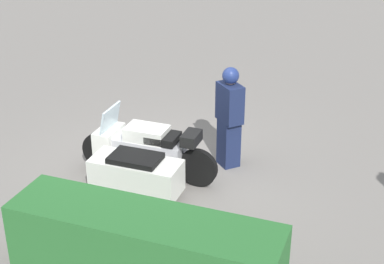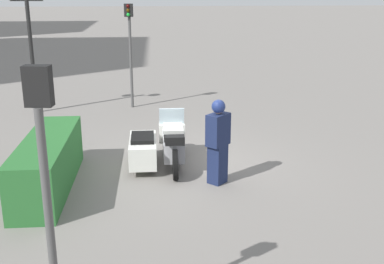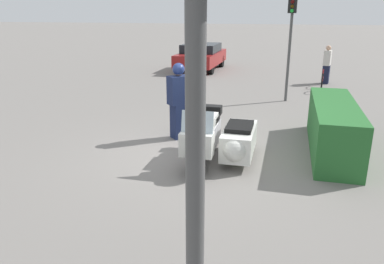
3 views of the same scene
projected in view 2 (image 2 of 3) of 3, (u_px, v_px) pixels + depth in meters
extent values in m
plane|color=slate|center=(182.00, 165.00, 10.87)|extent=(160.00, 160.00, 0.00)
cylinder|color=black|center=(172.00, 139.00, 11.63)|extent=(0.64, 0.11, 0.64)
cylinder|color=black|center=(175.00, 165.00, 9.98)|extent=(0.64, 0.11, 0.64)
cylinder|color=black|center=(143.00, 157.00, 10.61)|extent=(0.50, 0.10, 0.50)
cube|color=#B7B7BC|center=(173.00, 146.00, 10.77)|extent=(1.23, 0.46, 0.45)
cube|color=silver|center=(173.00, 132.00, 10.67)|extent=(0.67, 0.43, 0.24)
cube|color=black|center=(174.00, 136.00, 10.41)|extent=(0.49, 0.43, 0.12)
cube|color=silver|center=(172.00, 133.00, 11.40)|extent=(0.32, 0.61, 0.44)
cube|color=silver|center=(172.00, 116.00, 11.23)|extent=(0.12, 0.58, 0.40)
sphere|color=white|center=(171.00, 133.00, 11.63)|extent=(0.18, 0.18, 0.18)
cube|color=silver|center=(143.00, 150.00, 10.62)|extent=(1.39, 0.60, 0.50)
sphere|color=silver|center=(143.00, 141.00, 11.17)|extent=(0.48, 0.48, 0.48)
cube|color=black|center=(143.00, 138.00, 10.54)|extent=(0.76, 0.50, 0.09)
cube|color=black|center=(175.00, 140.00, 9.94)|extent=(0.24, 0.41, 0.18)
cube|color=#192347|center=(218.00, 164.00, 9.78)|extent=(0.44, 0.44, 0.82)
cube|color=#192347|center=(218.00, 130.00, 9.57)|extent=(0.54, 0.54, 0.65)
sphere|color=tan|center=(218.00, 108.00, 9.44)|extent=(0.22, 0.22, 0.22)
sphere|color=navy|center=(218.00, 107.00, 9.43)|extent=(0.28, 0.28, 0.28)
cube|color=#28662D|center=(48.00, 164.00, 9.50)|extent=(3.32, 0.85, 1.03)
cylinder|color=black|center=(32.00, 56.00, 14.78)|extent=(0.12, 0.12, 3.59)
cylinder|color=black|center=(26.00, 0.00, 14.30)|extent=(0.05, 0.96, 0.05)
cylinder|color=#4C4C4C|center=(131.00, 63.00, 15.52)|extent=(0.09, 0.09, 2.92)
cube|color=black|center=(129.00, 10.00, 14.98)|extent=(0.18, 0.28, 0.40)
sphere|color=#410707|center=(128.00, 6.00, 14.87)|extent=(0.11, 0.11, 0.11)
sphere|color=#462D06|center=(128.00, 10.00, 14.91)|extent=(0.11, 0.11, 0.11)
sphere|color=green|center=(128.00, 15.00, 14.95)|extent=(0.11, 0.11, 0.11)
cylinder|color=#4C4C4C|center=(51.00, 236.00, 5.03)|extent=(0.09, 0.09, 2.78)
cube|color=black|center=(38.00, 86.00, 4.62)|extent=(0.17, 0.27, 0.40)
sphere|color=#410707|center=(39.00, 71.00, 4.64)|extent=(0.11, 0.11, 0.11)
sphere|color=#462D06|center=(41.00, 85.00, 4.68)|extent=(0.11, 0.11, 0.11)
sphere|color=green|center=(42.00, 98.00, 4.72)|extent=(0.11, 0.11, 0.11)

